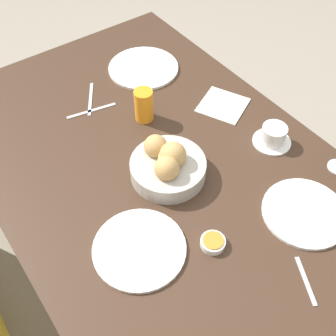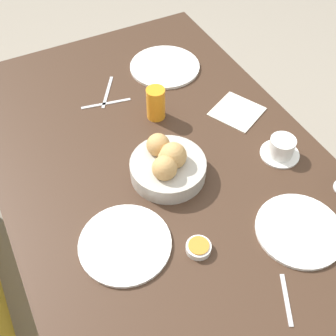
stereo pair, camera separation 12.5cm
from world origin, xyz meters
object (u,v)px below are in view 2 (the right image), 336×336
(plate_near_left, at_px, (299,230))
(spoon_coffee, at_px, (286,299))
(napkin, at_px, (237,112))
(coffee_cup, at_px, (281,148))
(knife_silver, at_px, (107,92))
(jam_bowl_honey, at_px, (199,248))
(fork_silver, at_px, (106,104))
(plate_far_center, at_px, (125,244))
(juice_glass, at_px, (156,103))
(bread_basket, at_px, (167,165))
(plate_near_right, at_px, (165,67))

(plate_near_left, relative_size, spoon_coffee, 1.96)
(napkin, bearing_deg, coffee_cup, -177.44)
(knife_silver, height_order, spoon_coffee, same)
(jam_bowl_honey, height_order, fork_silver, jam_bowl_honey)
(plate_far_center, height_order, juice_glass, juice_glass)
(fork_silver, distance_m, spoon_coffee, 0.87)
(coffee_cup, distance_m, napkin, 0.23)
(bread_basket, distance_m, jam_bowl_honey, 0.27)
(plate_near_right, relative_size, spoon_coffee, 2.19)
(plate_near_right, xyz_separation_m, juice_glass, (-0.23, 0.15, 0.05))
(napkin, bearing_deg, knife_silver, 49.78)
(juice_glass, xyz_separation_m, fork_silver, (0.14, 0.13, -0.06))
(spoon_coffee, bearing_deg, napkin, -23.04)
(plate_near_right, xyz_separation_m, plate_far_center, (-0.64, 0.44, 0.00))
(napkin, bearing_deg, bread_basket, 112.10)
(coffee_cup, bearing_deg, jam_bowl_honey, 114.08)
(fork_silver, height_order, spoon_coffee, same)
(plate_near_left, height_order, spoon_coffee, plate_near_left)
(bread_basket, height_order, plate_near_right, bread_basket)
(plate_far_center, relative_size, juice_glass, 2.18)
(bread_basket, relative_size, plate_near_right, 0.85)
(juice_glass, bearing_deg, knife_silver, 27.50)
(coffee_cup, height_order, fork_silver, coffee_cup)
(plate_near_left, xyz_separation_m, plate_near_right, (0.82, -0.01, 0.00))
(juice_glass, height_order, fork_silver, juice_glass)
(plate_near_right, distance_m, plate_far_center, 0.78)
(fork_silver, bearing_deg, spoon_coffee, -171.92)
(napkin, bearing_deg, plate_near_right, 17.63)
(napkin, bearing_deg, plate_near_left, 166.65)
(plate_far_center, distance_m, juice_glass, 0.51)
(fork_silver, height_order, knife_silver, same)
(jam_bowl_honey, bearing_deg, spoon_coffee, -150.51)
(plate_far_center, bearing_deg, jam_bowl_honey, -121.58)
(plate_near_right, relative_size, knife_silver, 1.73)
(plate_far_center, height_order, knife_silver, plate_far_center)
(plate_near_right, xyz_separation_m, jam_bowl_honey, (-0.74, 0.28, 0.01))
(bread_basket, distance_m, plate_near_left, 0.41)
(fork_silver, bearing_deg, jam_bowl_honey, -179.91)
(plate_far_center, distance_m, knife_silver, 0.64)
(bread_basket, xyz_separation_m, plate_near_right, (0.48, -0.23, -0.04))
(bread_basket, bearing_deg, plate_far_center, 128.02)
(juice_glass, xyz_separation_m, jam_bowl_honey, (-0.51, 0.13, -0.05))
(juice_glass, xyz_separation_m, coffee_cup, (-0.34, -0.27, -0.03))
(spoon_coffee, bearing_deg, fork_silver, 8.08)
(jam_bowl_honey, height_order, knife_silver, jam_bowl_honey)
(plate_far_center, height_order, fork_silver, plate_far_center)
(plate_near_left, xyz_separation_m, jam_bowl_honey, (0.08, 0.27, 0.01))
(juice_glass, relative_size, jam_bowl_honey, 1.70)
(juice_glass, bearing_deg, plate_near_left, -166.30)
(coffee_cup, height_order, spoon_coffee, coffee_cup)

